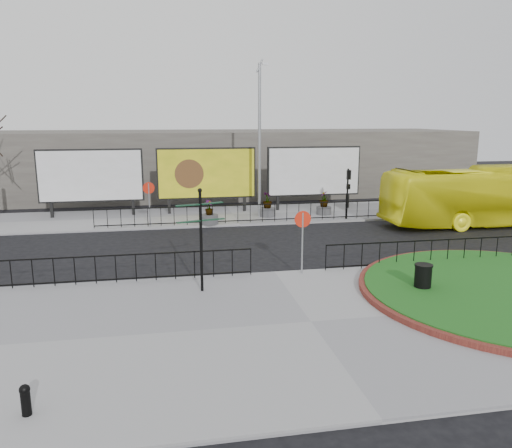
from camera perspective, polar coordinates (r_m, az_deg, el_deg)
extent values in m
plane|color=black|center=(19.78, 2.12, -5.78)|extent=(90.00, 90.00, 0.00)
cube|color=gray|center=(15.23, 6.29, -11.23)|extent=(30.00, 10.00, 0.12)
cube|color=gray|center=(31.23, -2.66, 1.00)|extent=(44.00, 6.00, 0.12)
cylinder|color=gray|center=(28.18, -12.08, 2.14)|extent=(0.07, 0.07, 2.40)
cylinder|color=red|center=(28.04, -12.17, 4.05)|extent=(0.64, 0.03, 0.64)
cylinder|color=white|center=(28.06, -12.17, 4.05)|extent=(0.50, 0.03, 0.50)
cylinder|color=gray|center=(19.28, 5.31, -2.21)|extent=(0.07, 0.07, 2.40)
cylinder|color=red|center=(19.07, 5.37, 0.55)|extent=(0.64, 0.03, 0.64)
cylinder|color=white|center=(19.09, 5.35, 0.56)|extent=(0.50, 0.03, 0.50)
cube|color=black|center=(32.55, -22.31, 1.56)|extent=(0.18, 0.18, 1.00)
cube|color=black|center=(31.90, -13.85, 1.92)|extent=(0.18, 0.18, 1.00)
cube|color=black|center=(31.86, -18.36, 5.28)|extent=(6.20, 0.25, 3.20)
cube|color=silver|center=(31.70, -18.40, 5.25)|extent=(6.00, 0.06, 3.00)
cube|color=black|center=(31.84, -9.89, 2.07)|extent=(0.18, 0.18, 1.00)
cube|color=black|center=(32.23, -1.33, 2.37)|extent=(0.18, 0.18, 1.00)
cube|color=black|center=(31.67, -5.66, 5.80)|extent=(6.20, 0.25, 3.20)
cube|color=yellow|center=(31.51, -5.63, 5.77)|extent=(6.00, 0.06, 3.00)
cube|color=black|center=(32.65, 2.49, 2.49)|extent=(0.18, 0.18, 1.00)
cube|color=black|center=(34.03, 10.40, 2.70)|extent=(0.18, 0.18, 1.00)
cube|color=black|center=(32.99, 6.61, 6.03)|extent=(6.20, 0.25, 3.20)
cube|color=silver|center=(32.84, 6.69, 6.00)|extent=(6.00, 0.06, 3.00)
cylinder|color=gray|center=(29.94, 0.40, 9.33)|extent=(0.18, 0.18, 9.00)
cylinder|color=gray|center=(30.04, 0.41, 17.65)|extent=(0.43, 0.10, 0.77)
cube|color=gray|center=(30.12, 1.10, 17.82)|extent=(0.35, 0.15, 0.12)
cylinder|color=black|center=(30.06, 10.39, 3.40)|extent=(0.10, 0.10, 3.00)
cube|color=black|center=(29.80, 10.56, 5.55)|extent=(0.22, 0.18, 0.55)
cube|color=black|center=(29.89, 10.51, 4.22)|extent=(0.20, 0.16, 0.30)
cylinder|color=black|center=(31.25, 15.55, 3.48)|extent=(0.10, 0.10, 3.00)
cube|color=black|center=(31.00, 15.77, 5.55)|extent=(0.22, 0.18, 0.55)
cube|color=black|center=(31.08, 15.70, 4.26)|extent=(0.20, 0.16, 0.30)
cube|color=#615D55|center=(40.73, -4.63, 7.05)|extent=(40.00, 10.00, 5.00)
cylinder|color=black|center=(17.22, -6.29, -2.10)|extent=(0.10, 0.10, 3.49)
sphere|color=black|center=(16.87, -6.43, 3.84)|extent=(0.15, 0.15, 0.15)
cube|color=#0D301D|center=(16.83, -7.82, 2.15)|extent=(0.83, 0.32, 0.03)
cube|color=#0D301D|center=(17.13, -5.07, 2.39)|extent=(0.82, 0.43, 0.03)
cube|color=#0D301D|center=(16.89, -7.72, 0.26)|extent=(0.83, 0.40, 0.03)
cube|color=#0D301D|center=(17.17, -4.95, 0.52)|extent=(0.83, 0.32, 0.03)
cylinder|color=black|center=(11.74, -24.81, -18.05)|extent=(0.20, 0.20, 0.55)
sphere|color=black|center=(11.60, -24.94, -16.79)|extent=(0.22, 0.22, 0.22)
cylinder|color=black|center=(18.21, 18.52, -6.04)|extent=(0.58, 0.58, 0.96)
cylinder|color=black|center=(18.06, 18.63, -4.49)|extent=(0.62, 0.62, 0.06)
imported|color=yellow|center=(31.23, 24.92, 2.89)|extent=(12.06, 2.84, 3.36)
cylinder|color=#4C4C4F|center=(28.45, -5.36, 0.53)|extent=(1.02, 1.02, 0.53)
imported|color=#184F15|center=(28.32, -5.39, 1.89)|extent=(0.66, 0.66, 0.84)
cylinder|color=#4C4C4F|center=(30.54, 1.31, 1.37)|extent=(1.00, 1.00, 0.52)
imported|color=#184F15|center=(30.40, 1.32, 2.76)|extent=(0.78, 0.78, 0.99)
cylinder|color=#4C4C4F|center=(31.46, 7.74, 1.54)|extent=(0.92, 0.92, 0.48)
imported|color=#184F15|center=(31.33, 7.78, 2.86)|extent=(0.67, 0.67, 0.99)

